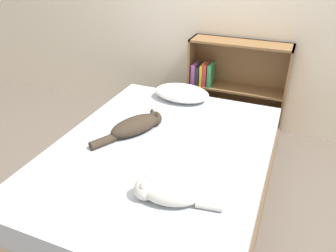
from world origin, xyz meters
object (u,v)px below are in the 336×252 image
at_px(bed, 160,173).
at_px(cat_light, 166,192).
at_px(bookshelf, 233,85).
at_px(pillow, 182,93).
at_px(cat_dark, 136,125).

height_order(bed, cat_light, cat_light).
bearing_deg(cat_light, bed, -71.62).
height_order(bed, bookshelf, bookshelf).
distance_m(bed, bookshelf, 1.32).
relative_size(pillow, cat_light, 1.01).
relative_size(pillow, cat_dark, 0.88).
relative_size(bed, cat_light, 3.96).
bearing_deg(bed, pillow, 99.44).
distance_m(bed, pillow, 0.88).
bearing_deg(pillow, cat_dark, -99.75).
xyz_separation_m(bed, pillow, (-0.14, 0.82, 0.30)).
bearing_deg(pillow, bookshelf, 50.26).
xyz_separation_m(bed, cat_dark, (-0.25, 0.13, 0.29)).
distance_m(bed, cat_light, 0.62).
xyz_separation_m(cat_dark, bookshelf, (0.50, 1.14, -0.03)).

